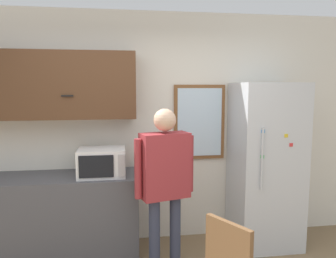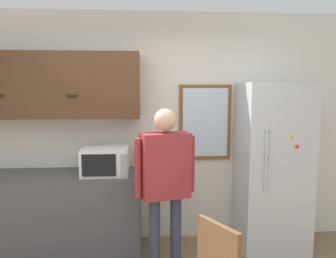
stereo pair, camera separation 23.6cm
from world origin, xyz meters
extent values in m
cube|color=silver|center=(0.00, 1.82, 1.35)|extent=(6.00, 0.06, 2.70)
cube|color=#4C4C51|center=(-1.12, 1.49, 0.45)|extent=(2.16, 0.61, 0.90)
cube|color=#51331E|center=(-1.12, 1.62, 1.86)|extent=(2.16, 0.34, 0.72)
cube|color=black|center=(-0.74, 1.44, 1.75)|extent=(0.12, 0.01, 0.01)
cube|color=white|center=(-0.41, 1.46, 1.04)|extent=(0.49, 0.40, 0.29)
cube|color=black|center=(-0.46, 1.25, 1.04)|extent=(0.35, 0.01, 0.23)
cube|color=#B2B2B2|center=(-0.20, 1.25, 1.04)|extent=(0.07, 0.01, 0.23)
cylinder|color=#33384C|center=(0.10, 1.00, 0.38)|extent=(0.11, 0.11, 0.77)
cylinder|color=#33384C|center=(0.32, 1.06, 0.38)|extent=(0.11, 0.11, 0.77)
cube|color=maroon|center=(0.21, 1.03, 1.08)|extent=(0.51, 0.33, 0.63)
sphere|color=#D8AD8C|center=(0.21, 1.03, 1.53)|extent=(0.22, 0.22, 0.22)
cylinder|color=maroon|center=(-0.05, 0.96, 1.08)|extent=(0.07, 0.07, 0.57)
cylinder|color=maroon|center=(0.47, 1.10, 1.08)|extent=(0.07, 0.07, 0.57)
cube|color=silver|center=(1.44, 1.46, 0.94)|extent=(0.73, 0.64, 1.89)
cylinder|color=silver|center=(1.24, 1.12, 1.09)|extent=(0.02, 0.02, 0.66)
cube|color=#338CDB|center=(1.25, 1.13, 1.38)|extent=(0.04, 0.01, 0.04)
cube|color=red|center=(1.57, 1.13, 1.23)|extent=(0.04, 0.01, 0.04)
cube|color=green|center=(1.25, 1.13, 1.12)|extent=(0.04, 0.01, 0.04)
cube|color=yellow|center=(1.51, 1.13, 1.33)|extent=(0.04, 0.01, 0.04)
cube|color=brown|center=(0.51, 0.01, 0.68)|extent=(0.23, 0.36, 0.50)
cube|color=brown|center=(0.73, 1.78, 1.42)|extent=(0.62, 0.04, 0.89)
cube|color=silver|center=(0.73, 1.76, 1.42)|extent=(0.54, 0.01, 0.81)
camera|label=1|loc=(-0.21, -2.03, 1.83)|focal=35.00mm
camera|label=2|loc=(0.02, -2.06, 1.83)|focal=35.00mm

